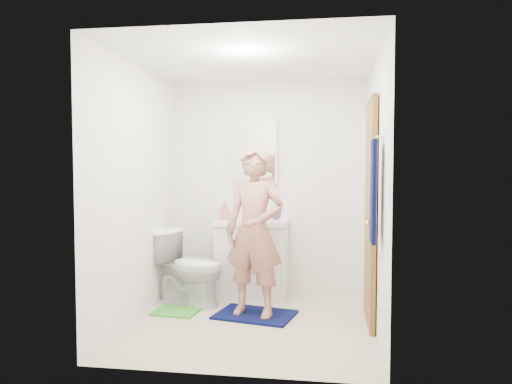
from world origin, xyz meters
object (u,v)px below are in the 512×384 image
at_px(towel, 373,192).
at_px(toilet, 189,267).
at_px(soap_dispenser, 225,210).
at_px(toothbrush_cup, 276,215).
at_px(vanity_cabinet, 252,260).
at_px(medicine_cabinet, 255,152).
at_px(man, 254,232).

height_order(towel, toilet, towel).
relative_size(soap_dispenser, toothbrush_cup, 1.80).
relative_size(towel, toilet, 1.02).
bearing_deg(vanity_cabinet, toilet, -143.96).
distance_m(medicine_cabinet, man, 1.28).
relative_size(toilet, soap_dispenser, 3.79).
distance_m(medicine_cabinet, toilet, 1.50).
bearing_deg(toothbrush_cup, man, -97.26).
xyz_separation_m(toilet, toothbrush_cup, (0.85, 0.54, 0.50)).
bearing_deg(man, towel, -20.66).
height_order(towel, soap_dispenser, towel).
relative_size(medicine_cabinet, man, 0.44).
relative_size(toothbrush_cup, man, 0.07).
distance_m(vanity_cabinet, medicine_cabinet, 1.22).
relative_size(medicine_cabinet, towel, 0.87).
bearing_deg(vanity_cabinet, man, -79.55).
bearing_deg(soap_dispenser, towel, -43.88).
xyz_separation_m(vanity_cabinet, soap_dispenser, (-0.30, -0.06, 0.55)).
bearing_deg(vanity_cabinet, soap_dispenser, -168.33).
xyz_separation_m(towel, toothbrush_cup, (-0.93, 1.59, -0.35)).
xyz_separation_m(toilet, soap_dispenser, (0.30, 0.37, 0.56)).
xyz_separation_m(medicine_cabinet, toilet, (-0.60, -0.66, -1.21)).
bearing_deg(toilet, toothbrush_cup, -38.97).
bearing_deg(towel, medicine_cabinet, 124.61).
distance_m(toothbrush_cup, man, 0.89).
relative_size(towel, toothbrush_cup, 6.99).
bearing_deg(medicine_cabinet, towel, -55.39).
height_order(toilet, soap_dispenser, soap_dispenser).
distance_m(toilet, toothbrush_cup, 1.13).
xyz_separation_m(soap_dispenser, man, (0.44, -0.71, -0.13)).
xyz_separation_m(soap_dispenser, toothbrush_cup, (0.55, 0.16, -0.06)).
xyz_separation_m(vanity_cabinet, towel, (1.18, -1.48, 0.85)).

